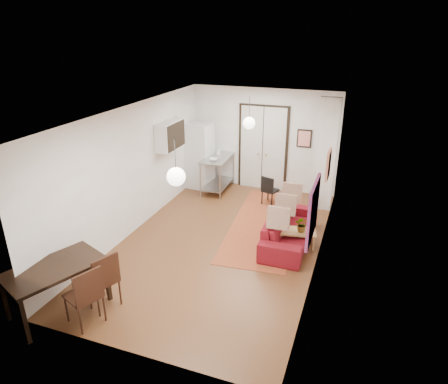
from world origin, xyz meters
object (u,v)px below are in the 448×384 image
(sofa, at_px, (289,229))
(dining_chair_far, at_px, (87,286))
(dining_table, at_px, (54,272))
(coffee_table, at_px, (297,233))
(dining_chair_near, at_px, (104,271))
(black_side_chair, at_px, (271,187))
(fridge, at_px, (200,156))
(kitchen_counter, at_px, (217,169))

(sofa, bearing_deg, dining_chair_far, 143.61)
(dining_table, bearing_deg, coffee_table, 46.25)
(dining_chair_near, distance_m, dining_chair_far, 0.44)
(dining_table, relative_size, dining_chair_near, 1.67)
(sofa, xyz_separation_m, black_side_chair, (-0.88, 1.96, 0.14))
(dining_chair_near, xyz_separation_m, dining_chair_far, (0.00, -0.44, 0.00))
(dining_table, bearing_deg, sofa, 48.54)
(fridge, bearing_deg, black_side_chair, -7.91)
(fridge, relative_size, dining_table, 1.10)
(kitchen_counter, distance_m, dining_chair_far, 5.86)
(kitchen_counter, bearing_deg, fridge, 165.65)
(coffee_table, bearing_deg, fridge, 143.11)
(kitchen_counter, height_order, dining_chair_near, dining_chair_near)
(fridge, bearing_deg, coffee_table, -32.83)
(sofa, distance_m, dining_table, 4.78)
(black_side_chair, bearing_deg, dining_table, 85.44)
(kitchen_counter, relative_size, black_side_chair, 1.66)
(kitchen_counter, height_order, dining_table, kitchen_counter)
(kitchen_counter, distance_m, black_side_chair, 1.72)
(coffee_table, distance_m, dining_chair_far, 4.45)
(kitchen_counter, height_order, fridge, fridge)
(sofa, bearing_deg, black_side_chair, 23.52)
(sofa, distance_m, fridge, 4.03)
(kitchen_counter, bearing_deg, black_side_chair, -13.54)
(coffee_table, relative_size, black_side_chair, 1.09)
(coffee_table, height_order, dining_chair_near, dining_chair_near)
(kitchen_counter, bearing_deg, dining_table, -97.60)
(dining_table, bearing_deg, dining_chair_far, 1.22)
(kitchen_counter, distance_m, dining_table, 5.90)
(sofa, bearing_deg, dining_table, 137.83)
(coffee_table, distance_m, black_side_chair, 2.30)
(sofa, height_order, dining_table, dining_table)
(sofa, distance_m, coffee_table, 0.21)
(sofa, xyz_separation_m, dining_table, (-3.15, -3.57, 0.42))
(dining_table, bearing_deg, black_side_chair, 67.69)
(dining_chair_near, height_order, dining_chair_far, same)
(kitchen_counter, xyz_separation_m, dining_chair_far, (0.00, -5.86, -0.07))
(coffee_table, bearing_deg, kitchen_counter, 139.17)
(dining_table, distance_m, dining_chair_near, 0.77)
(fridge, relative_size, dining_chair_far, 1.83)
(fridge, xyz_separation_m, dining_table, (-0.01, -6.01, -0.20))
(sofa, relative_size, dining_chair_near, 2.14)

